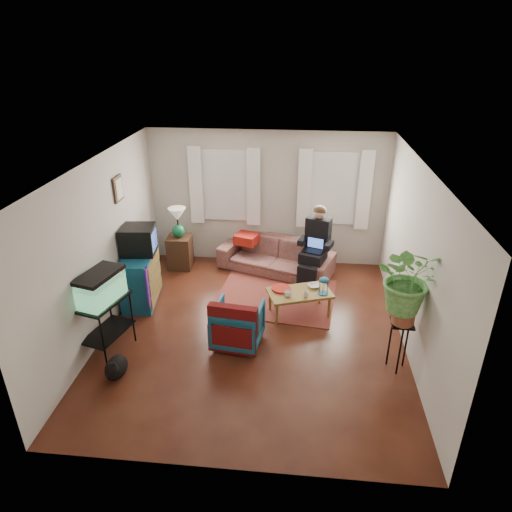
# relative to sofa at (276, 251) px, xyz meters

# --- Properties ---
(floor) EXTENTS (4.50, 5.00, 0.01)m
(floor) POSITION_rel_sofa_xyz_m (-0.22, -2.05, -0.42)
(floor) COLOR #4F2B14
(floor) RESTS_ON ground
(ceiling) EXTENTS (4.50, 5.00, 0.01)m
(ceiling) POSITION_rel_sofa_xyz_m (-0.22, -2.05, 2.18)
(ceiling) COLOR white
(ceiling) RESTS_ON wall_back
(wall_back) EXTENTS (4.50, 0.01, 2.60)m
(wall_back) POSITION_rel_sofa_xyz_m (-0.22, 0.45, 0.88)
(wall_back) COLOR silver
(wall_back) RESTS_ON floor
(wall_front) EXTENTS (4.50, 0.01, 2.60)m
(wall_front) POSITION_rel_sofa_xyz_m (-0.22, -4.55, 0.88)
(wall_front) COLOR silver
(wall_front) RESTS_ON floor
(wall_left) EXTENTS (0.01, 5.00, 2.60)m
(wall_left) POSITION_rel_sofa_xyz_m (-2.47, -2.05, 0.88)
(wall_left) COLOR silver
(wall_left) RESTS_ON floor
(wall_right) EXTENTS (0.01, 5.00, 2.60)m
(wall_right) POSITION_rel_sofa_xyz_m (2.03, -2.05, 0.88)
(wall_right) COLOR silver
(wall_right) RESTS_ON floor
(window_left) EXTENTS (1.08, 0.04, 1.38)m
(window_left) POSITION_rel_sofa_xyz_m (-1.02, 0.43, 1.13)
(window_left) COLOR white
(window_left) RESTS_ON wall_back
(window_right) EXTENTS (1.08, 0.04, 1.38)m
(window_right) POSITION_rel_sofa_xyz_m (1.03, 0.43, 1.13)
(window_right) COLOR white
(window_right) RESTS_ON wall_back
(curtains_left) EXTENTS (1.36, 0.06, 1.50)m
(curtains_left) POSITION_rel_sofa_xyz_m (-1.02, 0.35, 1.13)
(curtains_left) COLOR white
(curtains_left) RESTS_ON wall_back
(curtains_right) EXTENTS (1.36, 0.06, 1.50)m
(curtains_right) POSITION_rel_sofa_xyz_m (1.03, 0.35, 1.13)
(curtains_right) COLOR white
(curtains_right) RESTS_ON wall_back
(picture_frame) EXTENTS (0.04, 0.32, 0.40)m
(picture_frame) POSITION_rel_sofa_xyz_m (-2.43, -1.20, 1.53)
(picture_frame) COLOR #3D2616
(picture_frame) RESTS_ON wall_left
(area_rug) EXTENTS (2.18, 1.83, 0.01)m
(area_rug) POSITION_rel_sofa_xyz_m (0.06, -0.98, -0.41)
(area_rug) COLOR brown
(area_rug) RESTS_ON floor
(sofa) EXTENTS (2.31, 1.51, 0.84)m
(sofa) POSITION_rel_sofa_xyz_m (0.00, 0.00, 0.00)
(sofa) COLOR brown
(sofa) RESTS_ON floor
(seated_person) EXTENTS (0.72, 0.80, 1.28)m
(seated_person) POSITION_rel_sofa_xyz_m (0.73, -0.25, 0.22)
(seated_person) COLOR black
(seated_person) RESTS_ON sofa
(side_table) EXTENTS (0.46, 0.46, 0.64)m
(side_table) POSITION_rel_sofa_xyz_m (-1.87, -0.02, -0.10)
(side_table) COLOR #3F2717
(side_table) RESTS_ON floor
(table_lamp) EXTENTS (0.34, 0.34, 0.59)m
(table_lamp) POSITION_rel_sofa_xyz_m (-1.87, -0.02, 0.50)
(table_lamp) COLOR white
(table_lamp) RESTS_ON side_table
(dresser) EXTENTS (0.58, 1.01, 0.87)m
(dresser) POSITION_rel_sofa_xyz_m (-2.21, -1.35, 0.01)
(dresser) COLOR #136974
(dresser) RESTS_ON floor
(crt_tv) EXTENTS (0.58, 0.54, 0.46)m
(crt_tv) POSITION_rel_sofa_xyz_m (-2.20, -1.25, 0.68)
(crt_tv) COLOR black
(crt_tv) RESTS_ON dresser
(aquarium_stand) EXTENTS (0.60, 0.84, 0.85)m
(aquarium_stand) POSITION_rel_sofa_xyz_m (-2.22, -2.74, 0.00)
(aquarium_stand) COLOR black
(aquarium_stand) RESTS_ON floor
(aquarium) EXTENTS (0.54, 0.76, 0.45)m
(aquarium) POSITION_rel_sofa_xyz_m (-2.22, -2.74, 0.65)
(aquarium) COLOR #7FD899
(aquarium) RESTS_ON aquarium_stand
(black_cat) EXTENTS (0.35, 0.47, 0.37)m
(black_cat) POSITION_rel_sofa_xyz_m (-1.92, -3.26, -0.24)
(black_cat) COLOR black
(black_cat) RESTS_ON floor
(armchair) EXTENTS (0.76, 0.72, 0.70)m
(armchair) POSITION_rel_sofa_xyz_m (-0.41, -2.35, -0.07)
(armchair) COLOR #12626E
(armchair) RESTS_ON floor
(serape_throw) EXTENTS (0.72, 0.25, 0.58)m
(serape_throw) POSITION_rel_sofa_xyz_m (-0.44, -2.62, 0.07)
(serape_throw) COLOR #9E0A0A
(serape_throw) RESTS_ON armchair
(coffee_table) EXTENTS (1.12, 0.84, 0.41)m
(coffee_table) POSITION_rel_sofa_xyz_m (0.47, -1.48, -0.21)
(coffee_table) COLOR brown
(coffee_table) RESTS_ON floor
(cup_a) EXTENTS (0.14, 0.14, 0.09)m
(cup_a) POSITION_rel_sofa_xyz_m (0.29, -1.64, 0.04)
(cup_a) COLOR white
(cup_a) RESTS_ON coffee_table
(cup_b) EXTENTS (0.12, 0.12, 0.09)m
(cup_b) POSITION_rel_sofa_xyz_m (0.57, -1.62, 0.03)
(cup_b) COLOR beige
(cup_b) RESTS_ON coffee_table
(bowl) EXTENTS (0.25, 0.25, 0.05)m
(bowl) POSITION_rel_sofa_xyz_m (0.70, -1.31, 0.02)
(bowl) COLOR white
(bowl) RESTS_ON coffee_table
(snack_tray) EXTENTS (0.39, 0.39, 0.04)m
(snack_tray) POSITION_rel_sofa_xyz_m (0.17, -1.44, 0.01)
(snack_tray) COLOR #B21414
(snack_tray) RESTS_ON coffee_table
(birdcage) EXTENTS (0.21, 0.21, 0.29)m
(birdcage) POSITION_rel_sofa_xyz_m (0.84, -1.50, 0.14)
(birdcage) COLOR #115B6B
(birdcage) RESTS_ON coffee_table
(plant_stand) EXTENTS (0.33, 0.33, 0.74)m
(plant_stand) POSITION_rel_sofa_xyz_m (1.81, -2.70, -0.05)
(plant_stand) COLOR black
(plant_stand) RESTS_ON floor
(potted_plant) EXTENTS (0.87, 0.76, 0.94)m
(potted_plant) POSITION_rel_sofa_xyz_m (1.81, -2.70, 0.83)
(potted_plant) COLOR #599947
(potted_plant) RESTS_ON plant_stand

